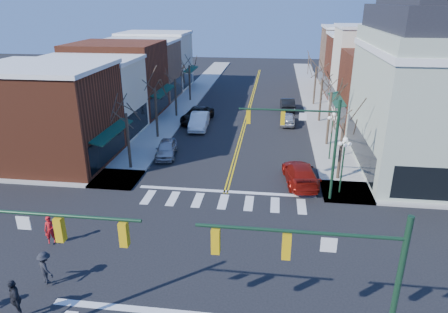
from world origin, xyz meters
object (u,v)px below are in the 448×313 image
(car_left_far, at_px, (197,115))
(pedestrian_dark_a, at_px, (15,299))
(car_left_near, at_px, (166,149))
(lamppost_midblock, at_px, (332,128))
(car_right_mid, at_px, (288,118))
(pedestrian_dark_b, at_px, (45,268))
(car_right_far, at_px, (287,104))
(car_left_mid, at_px, (199,121))
(pedestrian_red_a, at_px, (50,230))
(car_right_near, at_px, (300,174))
(lamppost_corner, at_px, (344,156))
(victorian_corner, at_px, (447,89))

(car_left_far, bearing_deg, pedestrian_dark_a, -87.45)
(car_left_near, bearing_deg, lamppost_midblock, -4.29)
(car_right_mid, bearing_deg, pedestrian_dark_b, 69.22)
(car_left_near, relative_size, car_right_far, 0.89)
(car_left_near, distance_m, car_left_mid, 8.66)
(pedestrian_red_a, bearing_deg, car_left_far, 52.90)
(pedestrian_dark_a, bearing_deg, pedestrian_red_a, 150.91)
(car_right_near, distance_m, car_right_mid, 15.50)
(lamppost_corner, distance_m, car_right_mid, 17.45)
(car_right_near, bearing_deg, pedestrian_dark_a, 43.63)
(car_left_near, bearing_deg, car_right_far, 50.27)
(car_left_far, bearing_deg, car_left_mid, -68.06)
(car_left_mid, relative_size, car_right_mid, 1.25)
(victorian_corner, xyz_separation_m, lamppost_midblock, (-8.30, 0.50, -3.70))
(car_right_mid, xyz_separation_m, pedestrian_red_a, (-13.86, -25.69, 0.28))
(car_left_mid, xyz_separation_m, pedestrian_dark_b, (-2.64, -26.23, 0.16))
(victorian_corner, distance_m, pedestrian_red_a, 30.04)
(car_left_mid, height_order, car_right_near, car_left_mid)
(car_right_mid, bearing_deg, lamppost_midblock, 110.11)
(car_right_far, bearing_deg, pedestrian_dark_b, 67.81)
(car_left_mid, relative_size, car_right_near, 0.94)
(pedestrian_dark_b, bearing_deg, lamppost_corner, -108.29)
(lamppost_midblock, xyz_separation_m, car_right_far, (-3.34, 16.78, -2.18))
(lamppost_midblock, bearing_deg, car_left_mid, 149.36)
(car_right_near, height_order, pedestrian_dark_a, pedestrian_dark_a)
(victorian_corner, height_order, lamppost_corner, victorian_corner)
(lamppost_midblock, height_order, pedestrian_dark_a, lamppost_midblock)
(car_right_far, height_order, pedestrian_dark_b, pedestrian_dark_b)
(car_left_near, bearing_deg, car_right_near, -27.43)
(victorian_corner, relative_size, pedestrian_dark_b, 8.27)
(car_right_far, distance_m, pedestrian_dark_b, 37.40)
(victorian_corner, relative_size, car_left_mid, 2.76)
(car_right_far, xyz_separation_m, pedestrian_dark_b, (-12.30, -35.31, 0.23))
(pedestrian_dark_a, bearing_deg, pedestrian_dark_b, 134.21)
(car_left_mid, height_order, pedestrian_red_a, pedestrian_red_a)
(car_left_mid, relative_size, pedestrian_red_a, 3.10)
(car_right_near, bearing_deg, victorian_corner, -164.93)
(pedestrian_dark_a, bearing_deg, car_left_mid, 129.81)
(car_left_near, relative_size, pedestrian_dark_b, 2.45)
(car_right_near, bearing_deg, car_right_mid, -94.82)
(lamppost_midblock, distance_m, pedestrian_dark_b, 24.33)
(victorian_corner, relative_size, car_right_near, 2.59)
(lamppost_corner, relative_size, car_left_far, 0.74)
(victorian_corner, bearing_deg, pedestrian_red_a, -150.06)
(pedestrian_dark_a, distance_m, pedestrian_dark_b, 2.31)
(pedestrian_dark_a, bearing_deg, car_right_near, 95.96)
(car_left_mid, xyz_separation_m, pedestrian_red_a, (-4.26, -22.93, 0.13))
(car_left_far, xyz_separation_m, car_right_far, (10.36, 6.62, -0.03))
(pedestrian_dark_a, bearing_deg, lamppost_corner, 87.63)
(lamppost_midblock, distance_m, car_left_far, 17.19)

